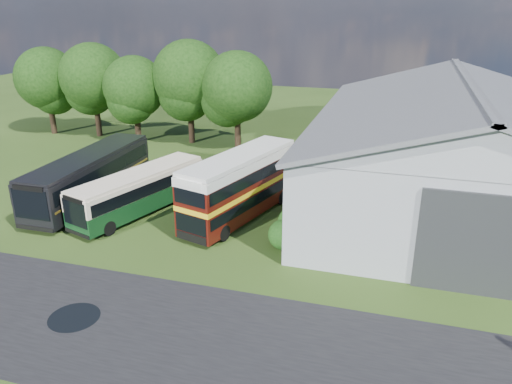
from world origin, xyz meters
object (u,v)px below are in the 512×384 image
(bus_dark_single, at_px, (90,176))
(bus_maroon_double, at_px, (240,187))
(bus_green_single, at_px, (140,191))
(storage_shed, at_px, (460,142))

(bus_dark_single, bearing_deg, bus_maroon_double, 0.11)
(bus_maroon_double, bearing_deg, bus_dark_single, -163.27)
(bus_green_single, height_order, bus_dark_single, bus_dark_single)
(bus_green_single, distance_m, bus_dark_single, 4.34)
(bus_green_single, relative_size, bus_dark_single, 0.86)
(storage_shed, distance_m, bus_maroon_double, 14.78)
(bus_green_single, bearing_deg, bus_maroon_double, 26.97)
(storage_shed, bearing_deg, bus_dark_single, -163.78)
(bus_maroon_double, bearing_deg, bus_green_single, -154.61)
(storage_shed, bearing_deg, bus_maroon_double, -152.48)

